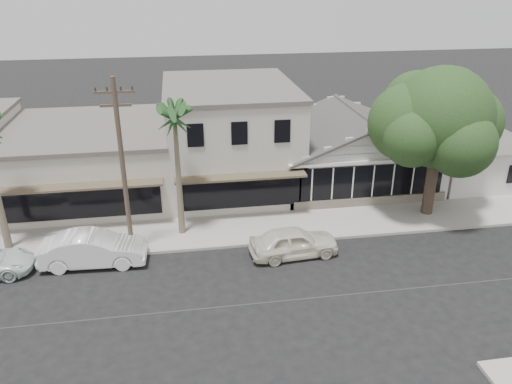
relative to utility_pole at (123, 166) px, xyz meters
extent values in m
plane|color=black|center=(9.00, -5.20, -4.79)|extent=(140.00, 140.00, 0.00)
cube|color=#9E9991|center=(1.00, 1.55, -4.71)|extent=(90.00, 3.50, 0.15)
cube|color=white|center=(14.00, 7.30, -3.29)|extent=(10.00, 8.00, 3.00)
cube|color=black|center=(14.00, 3.24, -3.04)|extent=(8.80, 0.10, 2.00)
cube|color=#60564C|center=(14.00, 3.25, -4.44)|extent=(9.60, 0.18, 0.70)
cube|color=white|center=(22.20, 6.30, -3.29)|extent=(6.00, 6.00, 3.00)
cube|color=beige|center=(6.00, 8.30, -1.54)|extent=(8.00, 10.00, 6.50)
cube|color=beige|center=(-3.00, 8.30, -2.69)|extent=(10.00, 10.00, 4.20)
cylinder|color=brown|center=(0.00, 0.00, -0.29)|extent=(0.24, 0.24, 9.00)
cube|color=brown|center=(0.00, 0.00, 3.51)|extent=(1.80, 0.12, 0.12)
cube|color=brown|center=(0.00, 0.00, 2.91)|extent=(1.40, 0.12, 0.12)
imported|color=white|center=(8.09, -1.50, -4.03)|extent=(4.61, 2.17, 1.52)
imported|color=white|center=(-1.76, -0.76, -3.95)|extent=(5.13, 1.97, 1.67)
cylinder|color=#4A392D|center=(16.90, 1.76, -3.07)|extent=(0.65, 0.65, 3.44)
sphere|color=#1B3816|center=(16.90, 1.76, 1.12)|extent=(5.59, 5.59, 5.59)
sphere|color=#1B3816|center=(18.84, 2.40, 0.59)|extent=(4.09, 4.09, 4.09)
sphere|color=#1B3816|center=(15.18, 2.19, 0.80)|extent=(4.30, 4.30, 4.30)
sphere|color=#1B3816|center=(17.33, 0.15, 0.16)|extent=(3.66, 3.66, 3.66)
sphere|color=#1B3816|center=(16.26, 3.48, 1.45)|extent=(3.87, 3.87, 3.87)
sphere|color=#1B3816|center=(18.19, 3.26, 1.88)|extent=(3.44, 3.44, 3.44)
sphere|color=#1B3816|center=(14.97, 0.90, 0.37)|extent=(3.23, 3.23, 3.23)
cone|color=#726651|center=(2.56, 1.59, -1.57)|extent=(0.37, 0.37, 6.43)
camera|label=1|loc=(2.77, -22.80, 8.45)|focal=35.00mm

